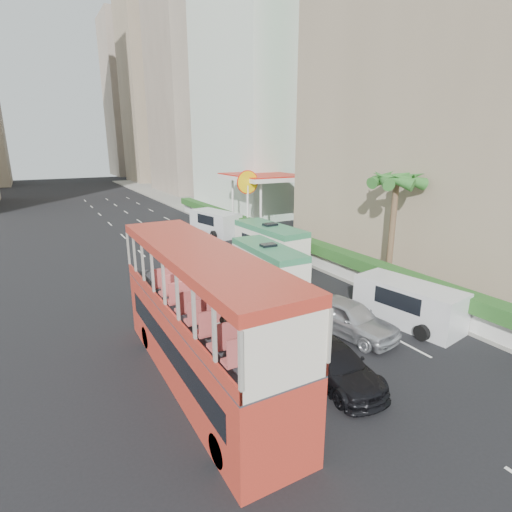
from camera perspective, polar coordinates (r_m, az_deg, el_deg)
ground_plane at (r=18.37m, az=10.47°, el=-12.03°), size 200.00×200.00×0.00m
double_decker_bus at (r=14.46m, az=-7.91°, el=-8.73°), size 2.50×11.00×5.06m
car_silver_lane_a at (r=19.49m, az=-0.82°, el=-10.04°), size 2.15×4.76×1.52m
car_silver_lane_b at (r=19.31m, az=12.83°, el=-10.73°), size 2.82×5.11×1.65m
car_black at (r=15.84m, az=10.95°, el=-16.95°), size 2.22×4.82×1.37m
van_asset at (r=33.91m, az=-8.01°, el=1.13°), size 2.55×5.17×1.41m
minibus_near at (r=23.80m, az=1.76°, el=-1.71°), size 2.24×6.10×2.67m
minibus_far at (r=28.68m, az=2.01°, el=1.55°), size 2.46×6.58×2.88m
panel_van_near at (r=20.85m, az=20.89°, el=-6.34°), size 2.78×5.30×2.02m
panel_van_far at (r=38.66m, az=-5.83°, el=4.71°), size 3.33×5.91×2.23m
sidewalk at (r=43.01m, az=-1.50°, el=4.52°), size 6.00×120.00×0.18m
kerb_wall at (r=32.22m, az=3.24°, el=1.73°), size 0.30×44.00×1.00m
hedge at (r=32.02m, az=3.26°, el=3.21°), size 1.10×44.00×0.70m
palm_tree at (r=25.16m, az=18.83°, el=3.22°), size 0.36×0.36×6.40m
shell_station at (r=41.32m, az=1.02°, el=7.80°), size 6.50×8.00×5.50m
tower_mid at (r=77.71m, az=-7.89°, el=27.93°), size 16.00×16.00×50.00m
tower_far_a at (r=99.21m, az=-13.99°, el=23.19°), size 14.00×14.00×44.00m
tower_far_b at (r=120.11m, az=-16.97°, el=20.65°), size 14.00×14.00×40.00m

